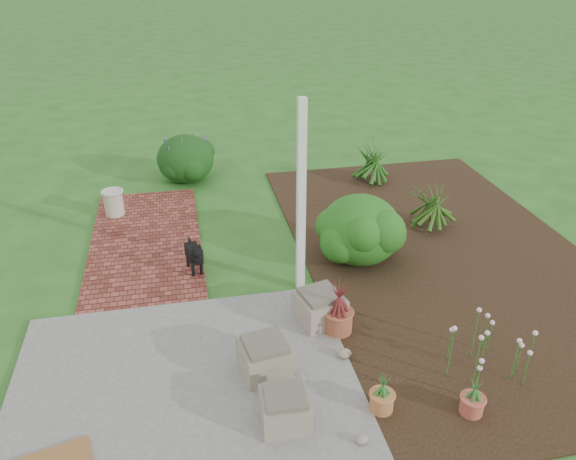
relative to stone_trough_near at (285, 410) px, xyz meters
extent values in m
plane|color=#27581C|center=(0.35, 2.14, -0.19)|extent=(80.00, 80.00, 0.00)
cube|color=slate|center=(-0.90, 0.39, -0.17)|extent=(3.50, 3.50, 0.04)
cube|color=#5B241C|center=(-1.35, 3.89, -0.17)|extent=(1.60, 3.50, 0.04)
cube|color=black|center=(2.85, 2.64, -0.17)|extent=(4.00, 7.00, 0.03)
cube|color=white|center=(0.65, 2.24, 1.06)|extent=(0.10, 0.10, 2.50)
cube|color=#746758|center=(0.00, 0.00, 0.00)|extent=(0.46, 0.46, 0.30)
cube|color=#79765B|center=(-0.06, 0.72, 0.02)|extent=(0.57, 0.57, 0.33)
cube|color=gray|center=(0.71, 1.46, 0.02)|extent=(0.61, 0.61, 0.33)
cube|color=black|center=(-0.68, 2.87, 0.12)|extent=(0.24, 0.39, 0.16)
cylinder|color=black|center=(-0.70, 2.73, -0.06)|extent=(0.04, 0.04, 0.18)
cylinder|color=black|center=(-0.59, 2.75, -0.06)|extent=(0.04, 0.04, 0.18)
cylinder|color=black|center=(-0.76, 2.99, -0.06)|extent=(0.04, 0.04, 0.18)
cylinder|color=black|center=(-0.65, 3.01, -0.06)|extent=(0.04, 0.04, 0.18)
sphere|color=black|center=(-0.63, 2.65, 0.25)|extent=(0.15, 0.15, 0.15)
cone|color=black|center=(-0.72, 3.06, 0.23)|extent=(0.08, 0.12, 0.14)
cylinder|color=#BFB59D|center=(-1.85, 4.86, 0.06)|extent=(0.37, 0.37, 0.41)
ellipsoid|color=#17390B|center=(1.60, 2.75, 0.32)|extent=(1.46, 1.46, 0.97)
cylinder|color=#9B4F34|center=(0.87, 1.23, -0.02)|extent=(0.40, 0.40, 0.27)
cylinder|color=#B7513E|center=(1.77, -0.23, -0.07)|extent=(0.27, 0.27, 0.19)
cylinder|color=#B46F3D|center=(0.94, -0.02, -0.06)|extent=(0.30, 0.30, 0.19)
ellipsoid|color=black|center=(-0.64, 6.18, 0.26)|extent=(1.13, 1.13, 0.89)
camera|label=1|loc=(-0.74, -3.74, 3.91)|focal=35.00mm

